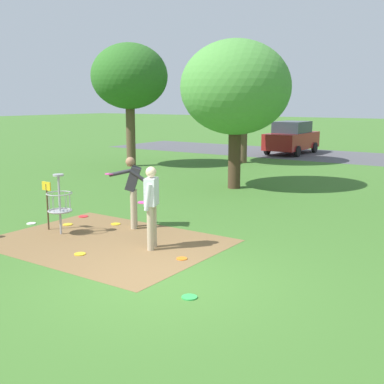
{
  "coord_description": "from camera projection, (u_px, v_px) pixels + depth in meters",
  "views": [
    {
      "loc": [
        4.91,
        -6.24,
        3.02
      ],
      "look_at": [
        -1.21,
        2.68,
        1.0
      ],
      "focal_mm": 46.09,
      "sensor_mm": 36.0,
      "label": 1
    }
  ],
  "objects": [
    {
      "name": "ground_plane",
      "position": [
        161.0,
        281.0,
        8.34
      ],
      "size": [
        160.0,
        160.0,
        0.0
      ],
      "primitive_type": "plane",
      "color": "#3D6B28"
    },
    {
      "name": "dirt_tee_pad",
      "position": [
        107.0,
        242.0,
        10.64
      ],
      "size": [
        4.81,
        3.61,
        0.01
      ],
      "primitive_type": "cube",
      "color": "brown",
      "rests_on": "ground"
    },
    {
      "name": "disc_golf_basket",
      "position": [
        58.0,
        201.0,
        11.18
      ],
      "size": [
        0.98,
        0.58,
        1.39
      ],
      "color": "#9E9EA3",
      "rests_on": "ground"
    },
    {
      "name": "player_foreground_watching",
      "position": [
        133.0,
        187.0,
        11.67
      ],
      "size": [
        1.14,
        0.57,
        1.71
      ],
      "color": "tan",
      "rests_on": "ground"
    },
    {
      "name": "player_waiting_left",
      "position": [
        151.0,
        203.0,
        9.99
      ],
      "size": [
        0.45,
        0.5,
        1.71
      ],
      "color": "tan",
      "rests_on": "ground"
    },
    {
      "name": "frisbee_near_basket",
      "position": [
        189.0,
        297.0,
        7.64
      ],
      "size": [
        0.25,
        0.25,
        0.02
      ],
      "primitive_type": "cylinder",
      "color": "green",
      "rests_on": "ground"
    },
    {
      "name": "frisbee_by_tee",
      "position": [
        31.0,
        223.0,
        12.21
      ],
      "size": [
        0.22,
        0.22,
        0.02
      ],
      "primitive_type": "cylinder",
      "color": "white",
      "rests_on": "ground"
    },
    {
      "name": "frisbee_mid_grass",
      "position": [
        83.0,
        217.0,
        12.94
      ],
      "size": [
        0.24,
        0.24,
        0.02
      ],
      "primitive_type": "cylinder",
      "color": "red",
      "rests_on": "ground"
    },
    {
      "name": "frisbee_far_left",
      "position": [
        182.0,
        259.0,
        9.5
      ],
      "size": [
        0.21,
        0.21,
        0.02
      ],
      "primitive_type": "cylinder",
      "color": "orange",
      "rests_on": "ground"
    },
    {
      "name": "frisbee_far_right",
      "position": [
        68.0,
        224.0,
        12.11
      ],
      "size": [
        0.24,
        0.24,
        0.02
      ],
      "primitive_type": "cylinder",
      "color": "gold",
      "rests_on": "ground"
    },
    {
      "name": "frisbee_scattered_a",
      "position": [
        80.0,
        254.0,
        9.78
      ],
      "size": [
        0.23,
        0.23,
        0.02
      ],
      "primitive_type": "cylinder",
      "color": "gold",
      "rests_on": "ground"
    },
    {
      "name": "frisbee_scattered_b",
      "position": [
        116.0,
        224.0,
        12.15
      ],
      "size": [
        0.24,
        0.24,
        0.02
      ],
      "primitive_type": "cylinder",
      "color": "gold",
      "rests_on": "ground"
    },
    {
      "name": "tree_near_right",
      "position": [
        236.0,
        88.0,
        16.57
      ],
      "size": [
        3.74,
        3.74,
        5.04
      ],
      "color": "#422D1E",
      "rests_on": "ground"
    },
    {
      "name": "tree_mid_left",
      "position": [
        129.0,
        77.0,
        22.22
      ],
      "size": [
        3.46,
        3.46,
        5.56
      ],
      "color": "brown",
      "rests_on": "ground"
    },
    {
      "name": "tree_mid_center",
      "position": [
        244.0,
        83.0,
        23.5
      ],
      "size": [
        4.25,
        4.25,
        5.65
      ],
      "color": "brown",
      "rests_on": "ground"
    },
    {
      "name": "parked_car_leftmost",
      "position": [
        292.0,
        138.0,
        28.1
      ],
      "size": [
        2.02,
        4.22,
        1.84
      ],
      "color": "maroon",
      "rests_on": "ground"
    }
  ]
}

